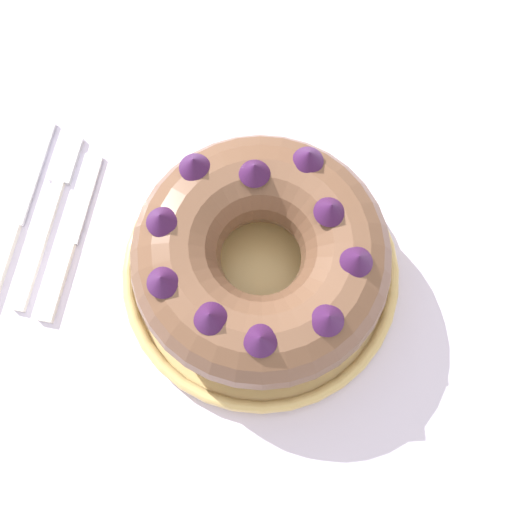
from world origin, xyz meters
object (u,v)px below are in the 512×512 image
at_px(bundt_cake, 256,256).
at_px(fork, 47,206).
at_px(serving_dish, 256,271).
at_px(cake_knife, 63,245).
at_px(serving_knife, 8,227).

height_order(bundt_cake, fork, bundt_cake).
distance_m(serving_dish, fork, 0.24).
xyz_separation_m(serving_dish, cake_knife, (-0.20, -0.01, -0.01)).
bearing_deg(serving_dish, cake_knife, -177.63).
relative_size(serving_dish, cake_knife, 1.49).
bearing_deg(serving_knife, bundt_cake, -4.59).
height_order(serving_dish, bundt_cake, bundt_cake).
xyz_separation_m(bundt_cake, cake_knife, (-0.20, -0.01, -0.06)).
distance_m(serving_dish, cake_knife, 0.20).
distance_m(bundt_cake, serving_knife, 0.27).
xyz_separation_m(serving_dish, bundt_cake, (-0.00, -0.00, 0.05)).
bearing_deg(fork, serving_knife, -137.83).
distance_m(bundt_cake, cake_knife, 0.21).
bearing_deg(serving_dish, serving_knife, 179.92).
height_order(serving_dish, serving_knife, serving_dish).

